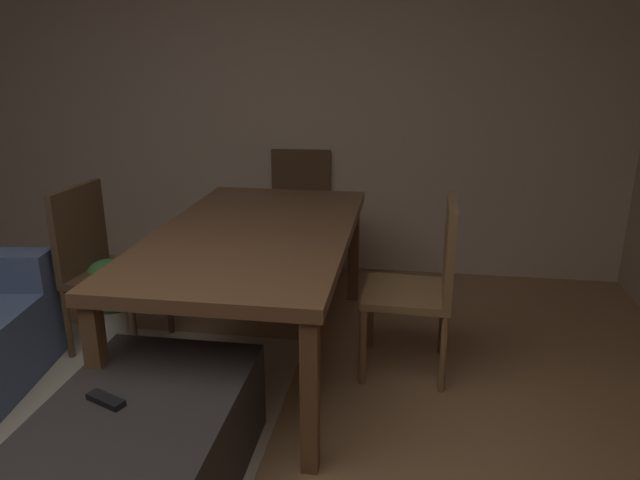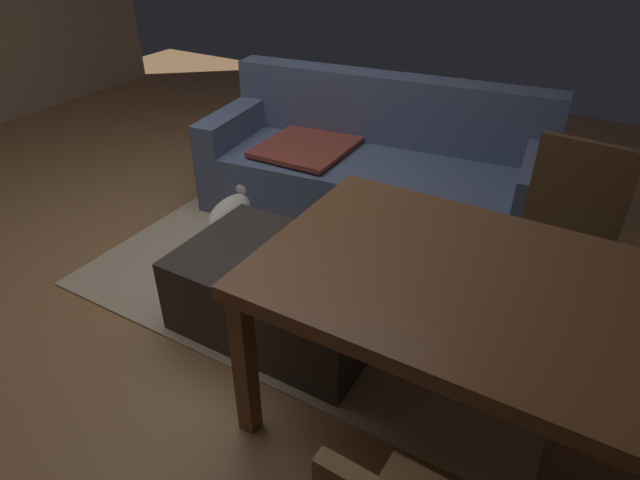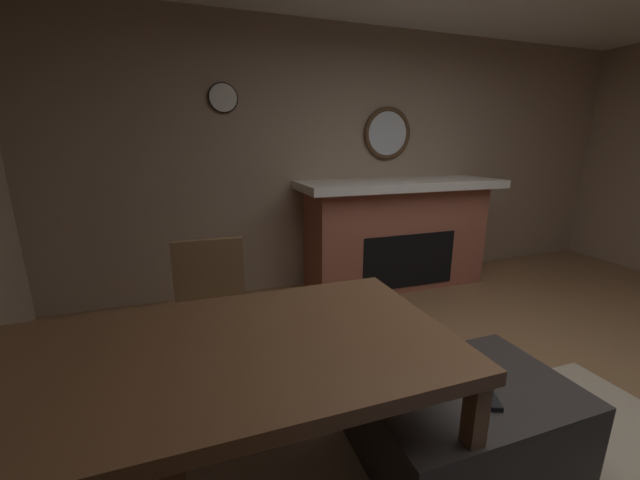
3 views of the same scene
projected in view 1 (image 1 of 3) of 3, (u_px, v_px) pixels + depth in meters
The scene contains 9 objects.
wall_right_window_side at pixel (274, 93), 4.35m from camera, with size 0.12×5.67×2.66m, color #C4AA91.
area_rug at pixel (4, 475), 2.35m from camera, with size 2.60×2.00×0.01m, color tan.
ottoman_coffee_table at pixel (144, 449), 2.21m from camera, with size 1.00×0.69×0.40m, color #2D2826.
tv_remote at pixel (106, 400), 2.14m from camera, with size 0.05×0.16×0.02m, color black.
dining_table at pixel (255, 242), 3.08m from camera, with size 1.88×1.00×0.74m.
dining_chair_east at pixel (300, 207), 4.36m from camera, with size 0.47×0.47×0.93m.
dining_chair_south at pixel (426, 278), 3.00m from camera, with size 0.46×0.46×0.93m.
dining_chair_north at pixel (100, 259), 3.26m from camera, with size 0.47×0.47×0.93m.
potted_plant at pixel (110, 297), 3.39m from camera, with size 0.31×0.31×0.50m.
Camera 1 is at (-1.04, -1.01, 1.63)m, focal length 32.96 mm.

